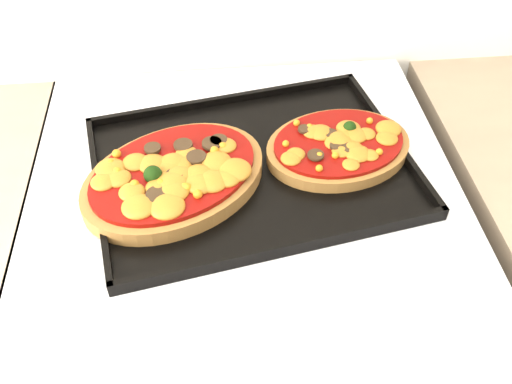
{
  "coord_description": "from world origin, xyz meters",
  "views": [
    {
      "loc": [
        -0.06,
        1.15,
        1.46
      ],
      "look_at": [
        -0.01,
        1.68,
        0.92
      ],
      "focal_mm": 40.0,
      "sensor_mm": 36.0,
      "label": 1
    }
  ],
  "objects_px": {
    "pizza_left": "(174,175)",
    "pizza_right": "(338,145)",
    "baking_tray": "(252,165)",
    "stove": "(248,355)"
  },
  "relations": [
    {
      "from": "baking_tray",
      "to": "pizza_right",
      "type": "relative_size",
      "value": 2.07
    },
    {
      "from": "baking_tray",
      "to": "pizza_right",
      "type": "height_order",
      "value": "pizza_right"
    },
    {
      "from": "stove",
      "to": "baking_tray",
      "type": "distance_m",
      "value": 0.47
    },
    {
      "from": "pizza_left",
      "to": "pizza_right",
      "type": "relative_size",
      "value": 1.24
    },
    {
      "from": "stove",
      "to": "pizza_left",
      "type": "xyz_separation_m",
      "value": [
        -0.09,
        0.01,
        0.48
      ]
    },
    {
      "from": "stove",
      "to": "pizza_right",
      "type": "relative_size",
      "value": 4.41
    },
    {
      "from": "pizza_right",
      "to": "baking_tray",
      "type": "bearing_deg",
      "value": -172.94
    },
    {
      "from": "stove",
      "to": "baking_tray",
      "type": "xyz_separation_m",
      "value": [
        0.01,
        0.03,
        0.47
      ]
    },
    {
      "from": "stove",
      "to": "pizza_right",
      "type": "bearing_deg",
      "value": 19.19
    },
    {
      "from": "stove",
      "to": "pizza_left",
      "type": "relative_size",
      "value": 3.57
    }
  ]
}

